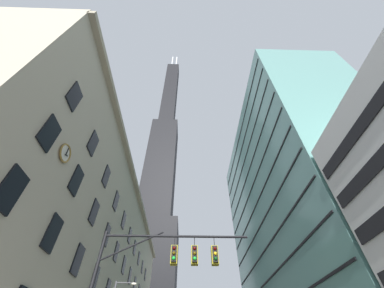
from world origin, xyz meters
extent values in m
cube|color=#B2A88E|center=(-19.34, 23.50, 12.16)|extent=(16.68, 59.00, 24.32)
cube|color=#9E937A|center=(-10.75, 23.50, 23.62)|extent=(0.70, 59.00, 0.60)
cube|color=black|center=(-10.95, -2.00, 8.20)|extent=(0.14, 1.40, 2.20)
cube|color=black|center=(-10.95, 3.00, 8.20)|extent=(0.14, 1.40, 2.20)
cube|color=black|center=(-10.95, 8.00, 8.20)|extent=(0.14, 1.40, 2.20)
cube|color=black|center=(-10.95, 13.00, 8.20)|extent=(0.14, 1.40, 2.20)
cube|color=black|center=(-10.95, -2.00, 12.40)|extent=(0.14, 1.40, 2.20)
cube|color=black|center=(-10.95, 3.00, 12.40)|extent=(0.14, 1.40, 2.20)
cube|color=black|center=(-10.95, 8.00, 12.40)|extent=(0.14, 1.40, 2.20)
cube|color=black|center=(-10.95, 13.00, 12.40)|extent=(0.14, 1.40, 2.20)
cube|color=black|center=(-10.95, 18.00, 12.40)|extent=(0.14, 1.40, 2.20)
cube|color=black|center=(-10.95, 23.00, 12.40)|extent=(0.14, 1.40, 2.20)
cube|color=black|center=(-10.95, 28.00, 12.40)|extent=(0.14, 1.40, 2.20)
cube|color=black|center=(-10.95, 33.00, 12.40)|extent=(0.14, 1.40, 2.20)
cube|color=black|center=(-10.95, -2.00, 16.60)|extent=(0.14, 1.40, 2.20)
cube|color=black|center=(-10.95, 3.00, 16.60)|extent=(0.14, 1.40, 2.20)
cube|color=black|center=(-10.95, 8.00, 16.60)|extent=(0.14, 1.40, 2.20)
cube|color=black|center=(-10.95, 13.00, 16.60)|extent=(0.14, 1.40, 2.20)
cube|color=black|center=(-10.95, 18.00, 16.60)|extent=(0.14, 1.40, 2.20)
cube|color=black|center=(-10.95, 23.00, 16.60)|extent=(0.14, 1.40, 2.20)
cube|color=black|center=(-10.95, 28.00, 16.60)|extent=(0.14, 1.40, 2.20)
cube|color=black|center=(-10.95, 33.00, 16.60)|extent=(0.14, 1.40, 2.20)
cube|color=black|center=(-10.95, 38.00, 16.60)|extent=(0.14, 1.40, 2.20)
cube|color=black|center=(-10.95, 43.00, 16.60)|extent=(0.14, 1.40, 2.20)
torus|color=olive|center=(-10.88, 0.20, 12.71)|extent=(0.13, 1.40, 1.40)
cylinder|color=silver|center=(-10.92, 0.20, 12.71)|extent=(0.05, 1.21, 1.21)
cube|color=black|center=(-10.85, 0.34, 12.65)|extent=(0.03, 0.36, 0.22)
cube|color=black|center=(-10.85, 0.24, 12.97)|extent=(0.03, 0.16, 0.54)
cube|color=black|center=(-17.33, 87.46, 82.33)|extent=(16.09, 16.09, 69.33)
cube|color=black|center=(-17.33, 87.46, 160.32)|extent=(10.35, 10.35, 86.66)
cylinder|color=silver|center=(-19.40, 87.46, 217.14)|extent=(1.20, 1.20, 26.98)
cylinder|color=silver|center=(-15.26, 87.46, 217.14)|extent=(1.20, 1.20, 26.98)
cube|color=black|center=(10.95, -1.26, 15.00)|extent=(0.16, 12.68, 1.10)
cube|color=slate|center=(19.07, 27.33, 23.74)|extent=(16.15, 42.69, 47.47)
cube|color=black|center=(10.96, 27.33, 12.00)|extent=(0.12, 41.69, 0.24)
cube|color=black|center=(10.96, 27.33, 16.00)|extent=(0.12, 41.69, 0.24)
cube|color=black|center=(10.96, 27.33, 20.00)|extent=(0.12, 41.69, 0.24)
cube|color=black|center=(10.96, 27.33, 24.00)|extent=(0.12, 41.69, 0.24)
cube|color=black|center=(10.96, 27.33, 28.00)|extent=(0.12, 41.69, 0.24)
cube|color=black|center=(10.96, 27.33, 32.00)|extent=(0.12, 41.69, 0.24)
cube|color=black|center=(10.96, 27.33, 36.00)|extent=(0.12, 41.69, 0.24)
cube|color=black|center=(10.96, 27.33, 40.00)|extent=(0.12, 41.69, 0.24)
cube|color=black|center=(10.96, 27.33, 44.00)|extent=(0.12, 41.69, 0.24)
cylinder|color=black|center=(-2.79, 2.23, 7.74)|extent=(8.79, 0.14, 0.14)
cylinder|color=black|center=(-5.43, 2.23, 7.14)|extent=(3.60, 0.10, 1.81)
cylinder|color=black|center=(-2.90, 2.23, 7.44)|extent=(0.04, 0.04, 0.60)
cube|color=black|center=(-2.90, 2.23, 6.69)|extent=(0.30, 0.30, 0.90)
cube|color=olive|center=(-2.90, 2.40, 6.69)|extent=(0.40, 0.40, 1.04)
sphere|color=#450808|center=(-2.90, 2.07, 6.97)|extent=(0.20, 0.20, 0.20)
sphere|color=#4B3A08|center=(-2.90, 2.07, 6.69)|extent=(0.20, 0.20, 0.20)
sphere|color=green|center=(-2.90, 2.07, 6.41)|extent=(0.20, 0.20, 0.20)
cylinder|color=black|center=(-1.69, 2.23, 7.44)|extent=(0.04, 0.04, 0.60)
cube|color=black|center=(-1.69, 2.23, 6.69)|extent=(0.30, 0.30, 0.90)
cube|color=olive|center=(-1.69, 2.40, 6.69)|extent=(0.40, 0.40, 1.04)
sphere|color=#450808|center=(-1.69, 2.07, 6.97)|extent=(0.20, 0.20, 0.20)
sphere|color=#4B3A08|center=(-1.69, 2.07, 6.69)|extent=(0.20, 0.20, 0.20)
sphere|color=green|center=(-1.69, 2.07, 6.41)|extent=(0.20, 0.20, 0.20)
cylinder|color=black|center=(-0.49, 2.23, 7.44)|extent=(0.04, 0.04, 0.60)
cube|color=black|center=(-0.49, 2.23, 6.69)|extent=(0.30, 0.30, 0.90)
cube|color=olive|center=(-0.49, 2.40, 6.69)|extent=(0.40, 0.40, 1.04)
sphere|color=#450808|center=(-0.49, 2.07, 6.97)|extent=(0.20, 0.20, 0.20)
sphere|color=yellow|center=(-0.49, 2.07, 6.69)|extent=(0.20, 0.20, 0.20)
sphere|color=#083D10|center=(-0.49, 2.07, 6.41)|extent=(0.20, 0.20, 0.20)
cylinder|color=#47474C|center=(-8.31, 14.52, 8.16)|extent=(1.80, 0.10, 0.10)
ellipsoid|color=#EFE5C6|center=(-7.40, 14.52, 8.06)|extent=(0.56, 0.32, 0.24)
camera|label=1|loc=(-2.21, -11.63, 1.87)|focal=20.95mm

